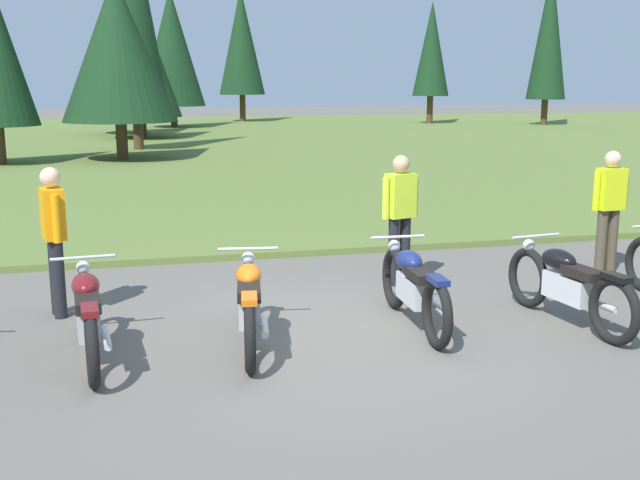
# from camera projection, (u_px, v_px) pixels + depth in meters

# --- Properties ---
(ground_plane) EXTENTS (140.00, 140.00, 0.00)m
(ground_plane) POSITION_uv_depth(u_px,v_px,m) (334.00, 337.00, 7.90)
(ground_plane) COLOR #605B54
(grass_moorland) EXTENTS (80.00, 44.00, 0.10)m
(grass_moorland) POSITION_uv_depth(u_px,v_px,m) (176.00, 142.00, 32.25)
(grass_moorland) COLOR #5B7033
(grass_moorland) RESTS_ON ground
(forest_treeline) EXTENTS (41.60, 30.23, 9.16)m
(forest_treeline) POSITION_uv_depth(u_px,v_px,m) (80.00, 45.00, 36.12)
(forest_treeline) COLOR #47331E
(forest_treeline) RESTS_ON ground
(motorcycle_maroon) EXTENTS (0.62, 2.10, 0.88)m
(motorcycle_maroon) POSITION_uv_depth(u_px,v_px,m) (88.00, 315.00, 7.18)
(motorcycle_maroon) COLOR black
(motorcycle_maroon) RESTS_ON ground
(motorcycle_orange) EXTENTS (0.62, 2.09, 0.88)m
(motorcycle_orange) POSITION_uv_depth(u_px,v_px,m) (249.00, 303.00, 7.55)
(motorcycle_orange) COLOR black
(motorcycle_orange) RESTS_ON ground
(motorcycle_navy) EXTENTS (0.62, 2.10, 0.88)m
(motorcycle_navy) POSITION_uv_depth(u_px,v_px,m) (414.00, 286.00, 8.17)
(motorcycle_navy) COLOR black
(motorcycle_navy) RESTS_ON ground
(motorcycle_black) EXTENTS (0.63, 2.10, 0.88)m
(motorcycle_black) POSITION_uv_depth(u_px,v_px,m) (568.00, 285.00, 8.25)
(motorcycle_black) COLOR black
(motorcycle_black) RESTS_ON ground
(rider_checking_bike) EXTENTS (0.30, 0.54, 1.67)m
(rider_checking_bike) POSITION_uv_depth(u_px,v_px,m) (54.00, 233.00, 8.43)
(rider_checking_bike) COLOR black
(rider_checking_bike) RESTS_ON ground
(rider_in_hivis_vest) EXTENTS (0.55, 0.25, 1.67)m
(rider_in_hivis_vest) POSITION_uv_depth(u_px,v_px,m) (609.00, 204.00, 10.36)
(rider_in_hivis_vest) COLOR #4C4233
(rider_in_hivis_vest) RESTS_ON ground
(rider_with_back_turned) EXTENTS (0.53, 0.32, 1.67)m
(rider_with_back_turned) POSITION_uv_depth(u_px,v_px,m) (400.00, 212.00, 9.76)
(rider_with_back_turned) COLOR black
(rider_with_back_turned) RESTS_ON ground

